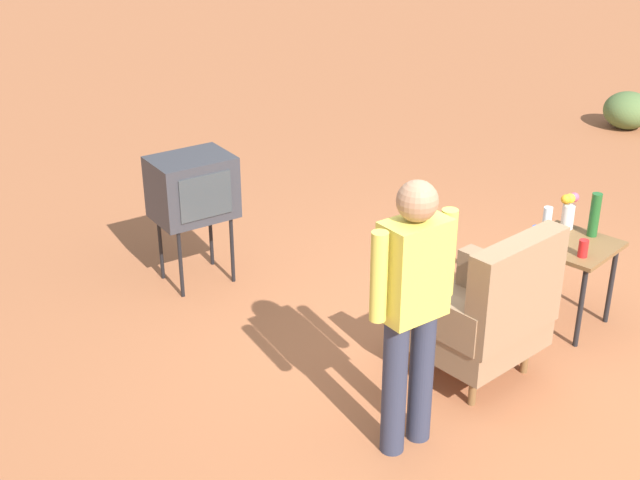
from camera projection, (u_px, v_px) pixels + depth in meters
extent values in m
plane|color=#A05B38|center=(465.00, 355.00, 5.89)|extent=(60.00, 60.00, 0.00)
cylinder|color=brown|center=(462.00, 326.00, 6.03)|extent=(0.05, 0.05, 0.22)
cylinder|color=brown|center=(410.00, 354.00, 5.71)|extent=(0.05, 0.05, 0.22)
cylinder|color=brown|center=(525.00, 358.00, 5.67)|extent=(0.05, 0.05, 0.22)
cylinder|color=brown|center=(473.00, 389.00, 5.35)|extent=(0.05, 0.05, 0.22)
cube|color=#8C6B4C|center=(469.00, 328.00, 5.60)|extent=(0.83, 0.83, 0.20)
cube|color=#8C6B4C|center=(516.00, 289.00, 5.20)|extent=(0.77, 0.23, 0.64)
cube|color=#8C6B4C|center=(503.00, 281.00, 5.69)|extent=(0.20, 0.69, 0.26)
cube|color=#8C6B4C|center=(439.00, 314.00, 5.31)|extent=(0.20, 0.69, 0.26)
cylinder|color=black|center=(555.00, 265.00, 6.45)|extent=(0.04, 0.04, 0.61)
cylinder|color=black|center=(523.00, 286.00, 6.15)|extent=(0.04, 0.04, 0.61)
cylinder|color=black|center=(611.00, 285.00, 6.17)|extent=(0.04, 0.04, 0.61)
cylinder|color=black|center=(581.00, 308.00, 5.87)|extent=(0.04, 0.04, 0.61)
cube|color=brown|center=(573.00, 245.00, 6.02)|extent=(0.56, 0.56, 0.03)
cylinder|color=black|center=(181.00, 264.00, 6.52)|extent=(0.03, 0.03, 0.55)
cylinder|color=black|center=(232.00, 250.00, 6.74)|extent=(0.03, 0.03, 0.55)
cylinder|color=black|center=(161.00, 247.00, 6.79)|extent=(0.03, 0.03, 0.55)
cylinder|color=black|center=(211.00, 234.00, 7.01)|extent=(0.03, 0.03, 0.55)
cube|color=#333338|center=(192.00, 187.00, 6.54)|extent=(0.68, 0.56, 0.48)
cube|color=#383D3F|center=(206.00, 197.00, 6.37)|extent=(0.41, 0.11, 0.34)
cylinder|color=#2D3347|center=(421.00, 375.00, 4.93)|extent=(0.14, 0.14, 0.86)
cylinder|color=#2D3347|center=(394.00, 387.00, 4.82)|extent=(0.14, 0.14, 0.86)
cube|color=#D6C64C|center=(414.00, 269.00, 4.57)|extent=(0.40, 0.28, 0.56)
cylinder|color=#D6C64C|center=(447.00, 253.00, 4.68)|extent=(0.09, 0.09, 0.50)
cylinder|color=#D6C64C|center=(379.00, 277.00, 4.43)|extent=(0.09, 0.09, 0.50)
sphere|color=#A37556|center=(417.00, 201.00, 4.40)|extent=(0.22, 0.22, 0.22)
cylinder|color=blue|center=(536.00, 235.00, 6.00)|extent=(0.07, 0.07, 0.12)
cylinder|color=red|center=(583.00, 248.00, 5.80)|extent=(0.07, 0.07, 0.12)
cylinder|color=#1E5623|center=(595.00, 215.00, 6.06)|extent=(0.07, 0.07, 0.32)
cylinder|color=silver|center=(547.00, 220.00, 6.12)|extent=(0.06, 0.06, 0.20)
cylinder|color=silver|center=(568.00, 216.00, 6.21)|extent=(0.09, 0.09, 0.18)
sphere|color=yellow|center=(570.00, 198.00, 6.15)|extent=(0.07, 0.07, 0.07)
sphere|color=#E04C66|center=(574.00, 197.00, 6.17)|extent=(0.07, 0.07, 0.07)
sphere|color=orange|center=(566.00, 199.00, 6.13)|extent=(0.07, 0.07, 0.07)
ellipsoid|color=#516B38|center=(628.00, 110.00, 10.26)|extent=(0.57, 0.57, 0.44)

